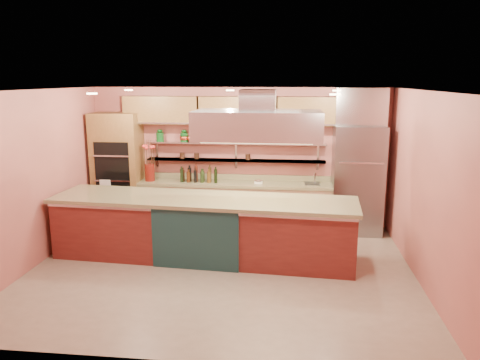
# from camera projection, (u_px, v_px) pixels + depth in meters

# --- Properties ---
(floor) EXTENTS (6.00, 5.00, 0.02)m
(floor) POSITION_uv_depth(u_px,v_px,m) (221.00, 270.00, 7.43)
(floor) COLOR gray
(floor) RESTS_ON ground
(ceiling) EXTENTS (6.00, 5.00, 0.02)m
(ceiling) POSITION_uv_depth(u_px,v_px,m) (219.00, 90.00, 6.83)
(ceiling) COLOR black
(ceiling) RESTS_ON wall_back
(wall_back) EXTENTS (6.00, 0.04, 2.80)m
(wall_back) POSITION_uv_depth(u_px,v_px,m) (239.00, 157.00, 9.56)
(wall_back) COLOR #BE6459
(wall_back) RESTS_ON floor
(wall_front) EXTENTS (6.00, 0.04, 2.80)m
(wall_front) POSITION_uv_depth(u_px,v_px,m) (183.00, 238.00, 4.70)
(wall_front) COLOR #BE6459
(wall_front) RESTS_ON floor
(wall_left) EXTENTS (0.04, 5.00, 2.80)m
(wall_left) POSITION_uv_depth(u_px,v_px,m) (34.00, 179.00, 7.45)
(wall_left) COLOR #BE6459
(wall_left) RESTS_ON floor
(wall_right) EXTENTS (0.04, 5.00, 2.80)m
(wall_right) POSITION_uv_depth(u_px,v_px,m) (424.00, 188.00, 6.81)
(wall_right) COLOR #BE6459
(wall_right) RESTS_ON floor
(oven_stack) EXTENTS (0.95, 0.64, 2.30)m
(oven_stack) POSITION_uv_depth(u_px,v_px,m) (118.00, 169.00, 9.57)
(oven_stack) COLOR brown
(oven_stack) RESTS_ON floor
(refrigerator) EXTENTS (0.95, 0.72, 2.10)m
(refrigerator) POSITION_uv_depth(u_px,v_px,m) (357.00, 180.00, 9.03)
(refrigerator) COLOR gray
(refrigerator) RESTS_ON floor
(back_counter) EXTENTS (3.84, 0.64, 0.93)m
(back_counter) POSITION_uv_depth(u_px,v_px,m) (235.00, 205.00, 9.47)
(back_counter) COLOR tan
(back_counter) RESTS_ON floor
(wall_shelf_lower) EXTENTS (3.60, 0.26, 0.03)m
(wall_shelf_lower) POSITION_uv_depth(u_px,v_px,m) (236.00, 160.00, 9.45)
(wall_shelf_lower) COLOR silver
(wall_shelf_lower) RESTS_ON wall_back
(wall_shelf_upper) EXTENTS (3.60, 0.26, 0.03)m
(wall_shelf_upper) POSITION_uv_depth(u_px,v_px,m) (236.00, 143.00, 9.38)
(wall_shelf_upper) COLOR silver
(wall_shelf_upper) RESTS_ON wall_back
(upper_cabinets) EXTENTS (4.60, 0.36, 0.55)m
(upper_cabinets) POSITION_uv_depth(u_px,v_px,m) (238.00, 111.00, 9.18)
(upper_cabinets) COLOR brown
(upper_cabinets) RESTS_ON wall_back
(range_hood) EXTENTS (2.00, 1.00, 0.45)m
(range_hood) POSITION_uv_depth(u_px,v_px,m) (258.00, 125.00, 7.37)
(range_hood) COLOR silver
(range_hood) RESTS_ON ceiling
(ceiling_downlights) EXTENTS (4.00, 2.80, 0.02)m
(ceiling_downlights) POSITION_uv_depth(u_px,v_px,m) (221.00, 92.00, 7.04)
(ceiling_downlights) COLOR #FFE5A5
(ceiling_downlights) RESTS_ON ceiling
(island) EXTENTS (5.02, 1.41, 1.03)m
(island) POSITION_uv_depth(u_px,v_px,m) (204.00, 228.00, 7.84)
(island) COLOR maroon
(island) RESTS_ON floor
(flower_vase) EXTENTS (0.22, 0.22, 0.35)m
(flower_vase) POSITION_uv_depth(u_px,v_px,m) (150.00, 172.00, 9.47)
(flower_vase) COLOR #61150E
(flower_vase) RESTS_ON back_counter
(oil_bottle_cluster) EXTENTS (0.82, 0.25, 0.26)m
(oil_bottle_cluster) POSITION_uv_depth(u_px,v_px,m) (199.00, 176.00, 9.37)
(oil_bottle_cluster) COLOR black
(oil_bottle_cluster) RESTS_ON back_counter
(kitchen_scale) EXTENTS (0.19, 0.16, 0.09)m
(kitchen_scale) POSITION_uv_depth(u_px,v_px,m) (259.00, 181.00, 9.26)
(kitchen_scale) COLOR white
(kitchen_scale) RESTS_ON back_counter
(bar_faucet) EXTENTS (0.04, 0.04, 0.23)m
(bar_faucet) POSITION_uv_depth(u_px,v_px,m) (315.00, 178.00, 9.23)
(bar_faucet) COLOR silver
(bar_faucet) RESTS_ON back_counter
(copper_kettle) EXTENTS (0.22, 0.22, 0.15)m
(copper_kettle) POSITION_uv_depth(u_px,v_px,m) (191.00, 138.00, 9.45)
(copper_kettle) COLOR #CB482F
(copper_kettle) RESTS_ON wall_shelf_upper
(green_canister) EXTENTS (0.16, 0.16, 0.17)m
(green_canister) POSITION_uv_depth(u_px,v_px,m) (215.00, 138.00, 9.40)
(green_canister) COLOR #0F4818
(green_canister) RESTS_ON wall_shelf_upper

